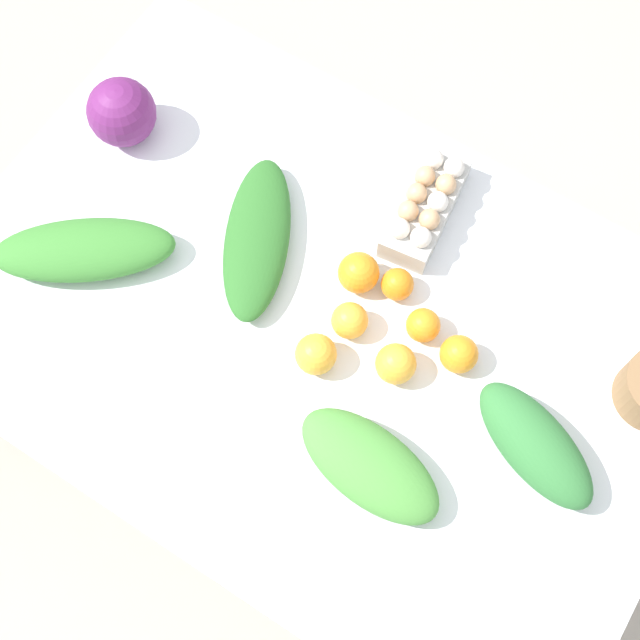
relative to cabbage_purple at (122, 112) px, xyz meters
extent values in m
plane|color=#B2A899|center=(0.58, -0.15, -0.82)|extent=(8.00, 8.00, 0.00)
cube|color=silver|center=(0.58, -0.15, -0.09)|extent=(1.48, 1.01, 0.03)
cylinder|color=brown|center=(-0.10, 0.29, -0.46)|extent=(0.06, 0.06, 0.72)
sphere|color=#6B2366|center=(0.00, 0.00, 0.00)|extent=(0.14, 0.14, 0.14)
cube|color=#B7B7B2|center=(0.63, 0.16, -0.04)|extent=(0.13, 0.26, 0.06)
sphere|color=white|center=(0.66, 0.08, 0.00)|extent=(0.04, 0.04, 0.04)
sphere|color=tan|center=(0.66, 0.12, 0.00)|extent=(0.04, 0.04, 0.04)
sphere|color=white|center=(0.65, 0.16, 0.00)|extent=(0.04, 0.04, 0.04)
sphere|color=tan|center=(0.65, 0.21, 0.00)|extent=(0.04, 0.04, 0.04)
sphere|color=white|center=(0.64, 0.25, 0.00)|extent=(0.04, 0.04, 0.04)
sphere|color=white|center=(0.62, 0.07, 0.00)|extent=(0.04, 0.04, 0.04)
sphere|color=tan|center=(0.61, 0.12, 0.00)|extent=(0.04, 0.04, 0.04)
sphere|color=tan|center=(0.61, 0.16, 0.00)|extent=(0.04, 0.04, 0.04)
sphere|color=tan|center=(0.60, 0.20, 0.00)|extent=(0.04, 0.04, 0.04)
sphere|color=white|center=(0.60, 0.24, 0.00)|extent=(0.04, 0.04, 0.04)
ellipsoid|color=#337538|center=(1.04, -0.16, -0.02)|extent=(0.30, 0.21, 0.10)
ellipsoid|color=#3D8433|center=(0.11, -0.28, -0.03)|extent=(0.37, 0.32, 0.08)
ellipsoid|color=#4C933D|center=(0.81, -0.35, -0.03)|extent=(0.30, 0.17, 0.08)
ellipsoid|color=#2D6B28|center=(0.38, -0.08, -0.04)|extent=(0.28, 0.38, 0.07)
sphere|color=#F9A833|center=(0.75, -0.16, -0.03)|extent=(0.08, 0.08, 0.08)
sphere|color=#F9A833|center=(0.63, -0.13, -0.04)|extent=(0.07, 0.07, 0.07)
sphere|color=orange|center=(0.76, -0.06, -0.04)|extent=(0.07, 0.07, 0.07)
sphere|color=orange|center=(0.60, -0.04, -0.03)|extent=(0.08, 0.08, 0.08)
sphere|color=orange|center=(0.84, -0.08, -0.03)|extent=(0.07, 0.07, 0.07)
sphere|color=#F9A833|center=(0.62, -0.22, -0.03)|extent=(0.08, 0.08, 0.08)
sphere|color=orange|center=(0.67, -0.01, -0.04)|extent=(0.06, 0.06, 0.06)
camera|label=1|loc=(0.92, -0.69, 1.54)|focal=50.00mm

